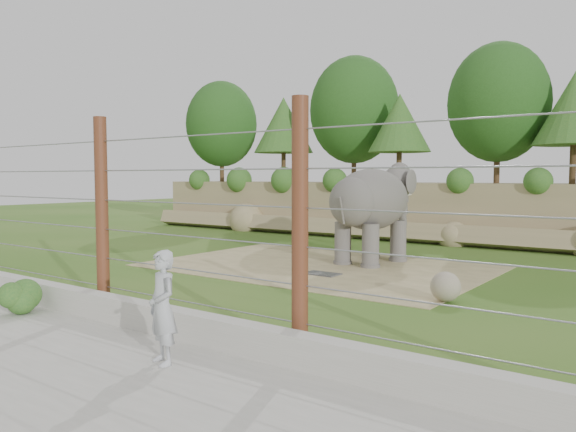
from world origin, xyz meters
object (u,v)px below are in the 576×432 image
Objects in this scene: elephant at (371,214)px; zookeeper at (162,307)px; stone_ball at (446,287)px; barrier_fence at (102,214)px.

zookeeper is (2.15, -10.58, -0.73)m from elephant.
elephant reaches higher than zookeeper.
elephant reaches higher than stone_ball.
stone_ball is 7.54m from barrier_fence.
elephant is 5.89× the size of stone_ball.
elephant is at bearing 134.35° from stone_ball.
barrier_fence reaches higher than zookeeper.
stone_ball is 0.39× the size of zookeeper.
barrier_fence is 11.98× the size of zookeeper.
barrier_fence is (-5.50, -4.89, 1.65)m from stone_ball.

